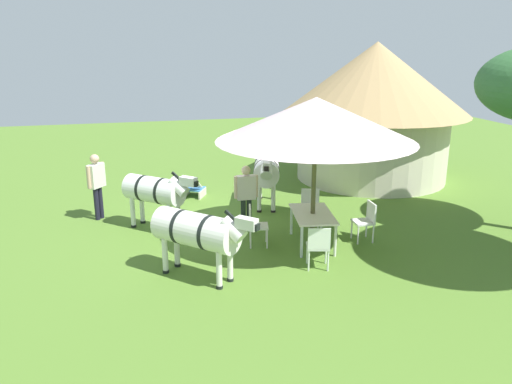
# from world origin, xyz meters

# --- Properties ---
(ground_plane) EXTENTS (36.00, 36.00, 0.00)m
(ground_plane) POSITION_xyz_m (0.00, 0.00, 0.00)
(ground_plane) COLOR #4F7429
(thatched_hut) EXTENTS (5.97, 5.97, 4.37)m
(thatched_hut) POSITION_xyz_m (-3.48, 5.46, 2.42)
(thatched_hut) COLOR beige
(thatched_hut) RESTS_ON ground_plane
(shade_umbrella) EXTENTS (4.23, 4.23, 3.27)m
(shade_umbrella) POSITION_xyz_m (1.60, 1.58, 2.80)
(shade_umbrella) COLOR brown
(shade_umbrella) RESTS_ON ground_plane
(patio_dining_table) EXTENTS (1.59, 1.05, 0.74)m
(patio_dining_table) POSITION_xyz_m (1.60, 1.58, 0.66)
(patio_dining_table) COLOR silver
(patio_dining_table) RESTS_ON ground_plane
(patio_chair_west_end) EXTENTS (0.53, 0.55, 0.90)m
(patio_chair_west_end) POSITION_xyz_m (0.38, 1.97, 0.52)
(patio_chair_west_end) COLOR white
(patio_chair_west_end) RESTS_ON ground_plane
(patio_chair_near_lawn) EXTENTS (0.52, 0.50, 0.90)m
(patio_chair_near_lawn) POSITION_xyz_m (1.33, 0.33, 0.52)
(patio_chair_near_lawn) COLOR silver
(patio_chair_near_lawn) RESTS_ON ground_plane
(patio_chair_east_end) EXTENTS (0.52, 0.53, 0.90)m
(patio_chair_east_end) POSITION_xyz_m (2.84, 1.26, 0.52)
(patio_chair_east_end) COLOR silver
(patio_chair_east_end) RESTS_ON ground_plane
(patio_chair_near_hut) EXTENTS (0.46, 0.44, 0.90)m
(patio_chair_near_hut) POSITION_xyz_m (1.66, 2.86, 0.52)
(patio_chair_near_hut) COLOR white
(patio_chair_near_hut) RESTS_ON ground_plane
(guest_beside_umbrella) EXTENTS (0.22, 0.58, 1.60)m
(guest_beside_umbrella) POSITION_xyz_m (0.41, 0.35, 0.96)
(guest_beside_umbrella) COLOR black
(guest_beside_umbrella) RESTS_ON ground_plane
(standing_watcher) EXTENTS (0.49, 0.45, 1.68)m
(standing_watcher) POSITION_xyz_m (-1.35, -3.10, 1.01)
(standing_watcher) COLOR black
(standing_watcher) RESTS_ON ground_plane
(striped_lounge_chair) EXTENTS (0.95, 0.83, 0.64)m
(striped_lounge_chair) POSITION_xyz_m (-2.67, -0.53, 0.26)
(striped_lounge_chair) COLOR #3979BA
(striped_lounge_chair) RESTS_ON ground_plane
(zebra_nearest_camera) EXTENTS (2.19, 1.07, 1.56)m
(zebra_nearest_camera) POSITION_xyz_m (-1.35, 1.32, 1.03)
(zebra_nearest_camera) COLOR silver
(zebra_nearest_camera) RESTS_ON ground_plane
(zebra_by_umbrella) EXTENTS (1.83, 1.83, 1.49)m
(zebra_by_umbrella) POSITION_xyz_m (2.65, -1.08, 0.95)
(zebra_by_umbrella) COLOR silver
(zebra_by_umbrella) RESTS_ON ground_plane
(zebra_toward_hut) EXTENTS (1.61, 1.71, 1.51)m
(zebra_toward_hut) POSITION_xyz_m (-0.21, -1.70, 0.97)
(zebra_toward_hut) COLOR silver
(zebra_toward_hut) RESTS_ON ground_plane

